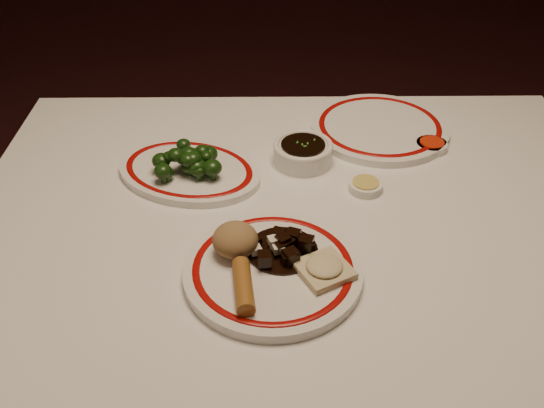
% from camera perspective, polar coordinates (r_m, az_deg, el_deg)
% --- Properties ---
extents(dining_table, '(1.20, 0.90, 0.75)m').
position_cam_1_polar(dining_table, '(1.14, 2.59, -4.39)').
color(dining_table, white).
rests_on(dining_table, ground).
extents(main_plate, '(0.31, 0.31, 0.02)m').
position_cam_1_polar(main_plate, '(0.95, 0.07, -6.25)').
color(main_plate, white).
rests_on(main_plate, dining_table).
extents(rice_mound, '(0.07, 0.07, 0.05)m').
position_cam_1_polar(rice_mound, '(0.96, -3.48, -3.38)').
color(rice_mound, '#987348').
rests_on(rice_mound, main_plate).
extents(spring_roll, '(0.04, 0.10, 0.03)m').
position_cam_1_polar(spring_roll, '(0.90, -2.72, -7.70)').
color(spring_roll, '#986125').
rests_on(spring_roll, main_plate).
extents(fried_wonton, '(0.10, 0.10, 0.02)m').
position_cam_1_polar(fried_wonton, '(0.93, 4.94, -6.02)').
color(fried_wonton, beige).
rests_on(fried_wonton, main_plate).
extents(stirfry_heap, '(0.12, 0.11, 0.03)m').
position_cam_1_polar(stirfry_heap, '(0.97, 1.10, -4.01)').
color(stirfry_heap, black).
rests_on(stirfry_heap, main_plate).
extents(broccoli_plate, '(0.35, 0.33, 0.02)m').
position_cam_1_polar(broccoli_plate, '(1.19, -7.81, 3.12)').
color(broccoli_plate, white).
rests_on(broccoli_plate, dining_table).
extents(broccoli_pile, '(0.13, 0.13, 0.05)m').
position_cam_1_polar(broccoli_pile, '(1.16, -7.72, 4.07)').
color(broccoli_pile, '#23471C').
rests_on(broccoli_pile, broccoli_plate).
extents(soy_bowl, '(0.12, 0.12, 0.04)m').
position_cam_1_polar(soy_bowl, '(1.21, 2.92, 4.79)').
color(soy_bowl, white).
rests_on(soy_bowl, dining_table).
extents(sweet_sour_dish, '(0.06, 0.06, 0.02)m').
position_cam_1_polar(sweet_sour_dish, '(1.30, 14.78, 5.34)').
color(sweet_sour_dish, white).
rests_on(sweet_sour_dish, dining_table).
extents(mustard_dish, '(0.06, 0.06, 0.02)m').
position_cam_1_polar(mustard_dish, '(1.15, 8.78, 1.69)').
color(mustard_dish, white).
rests_on(mustard_dish, dining_table).
extents(far_plate, '(0.38, 0.38, 0.02)m').
position_cam_1_polar(far_plate, '(1.34, 10.08, 7.10)').
color(far_plate, white).
rests_on(far_plate, dining_table).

